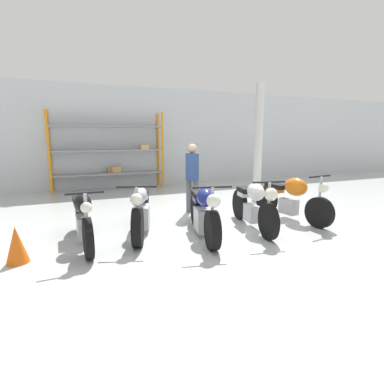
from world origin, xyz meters
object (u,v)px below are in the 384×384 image
motorcycle_white (254,204)px  motorcycle_orange (291,197)px  motorcycle_blue (204,212)px  shelving_rack (110,152)px  person_browsing (192,173)px  traffic_cone (16,245)px  motorcycle_black (83,218)px  motorcycle_silver (141,211)px

motorcycle_white → motorcycle_orange: (1.17, 0.25, 0.00)m
motorcycle_blue → motorcycle_orange: (2.28, 0.29, 0.05)m
shelving_rack → motorcycle_orange: shelving_rack is taller
motorcycle_blue → person_browsing: bearing=177.1°
shelving_rack → traffic_cone: 6.42m
person_browsing → traffic_cone: person_browsing is taller
shelving_rack → motorcycle_black: (-1.24, -5.47, -0.87)m
shelving_rack → motorcycle_silver: 5.33m
motorcycle_black → person_browsing: bearing=114.3°
motorcycle_silver → shelving_rack: bearing=-164.0°
motorcycle_white → motorcycle_black: bearing=-86.6°
motorcycle_blue → motorcycle_orange: bearing=110.2°
motorcycle_blue → shelving_rack: bearing=-158.9°
person_browsing → motorcycle_white: bearing=66.8°
person_browsing → traffic_cone: 3.99m
motorcycle_blue → motorcycle_orange: 2.30m
shelving_rack → motorcycle_white: (1.95, -5.86, -0.82)m
motorcycle_black → person_browsing: 2.92m
motorcycle_black → motorcycle_white: (3.19, -0.40, 0.05)m
motorcycle_silver → motorcycle_blue: bearing=75.4°
motorcycle_white → person_browsing: bearing=-149.1°
motorcycle_orange → traffic_cone: (-5.31, -0.33, -0.23)m
motorcycle_blue → motorcycle_orange: size_ratio=0.95×
motorcycle_silver → motorcycle_orange: 3.32m
traffic_cone → motorcycle_black: bearing=26.6°
shelving_rack → motorcycle_blue: 6.02m
motorcycle_orange → motorcycle_blue: bearing=-90.0°
motorcycle_blue → traffic_cone: (-3.03, -0.04, -0.18)m
shelving_rack → traffic_cone: (-2.19, -5.94, -1.05)m
motorcycle_orange → person_browsing: (-1.79, 1.43, 0.47)m
motorcycle_silver → motorcycle_orange: bearing=101.7°
motorcycle_blue → traffic_cone: 3.03m
motorcycle_silver → motorcycle_blue: 1.21m
motorcycle_silver → person_browsing: person_browsing is taller
motorcycle_silver → motorcycle_white: size_ratio=1.04×
motorcycle_black → person_browsing: (2.57, 1.28, 0.53)m
motorcycle_black → motorcycle_white: bearing=80.8°
motorcycle_orange → motorcycle_silver: bearing=-103.4°
motorcycle_blue → motorcycle_black: bearing=-88.9°
motorcycle_silver → motorcycle_white: bearing=92.0°
motorcycle_silver → person_browsing: size_ratio=1.29×
motorcycle_silver → motorcycle_white: 2.22m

